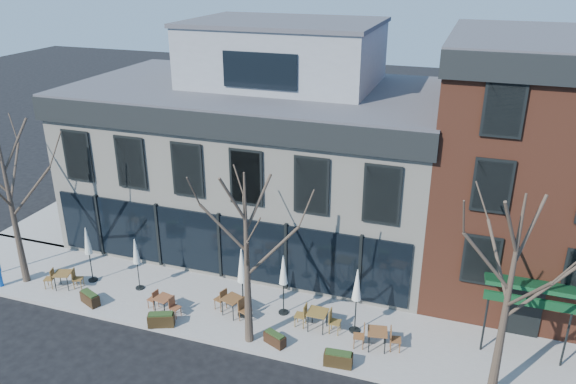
% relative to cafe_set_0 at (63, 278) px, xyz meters
% --- Properties ---
extents(ground, '(120.00, 120.00, 0.00)m').
position_rel_cafe_set_0_xyz_m(ground, '(6.41, 3.12, -0.63)').
color(ground, black).
rests_on(ground, ground).
extents(sidewalk_front, '(33.50, 4.70, 0.15)m').
position_rel_cafe_set_0_xyz_m(sidewalk_front, '(9.66, 0.97, -0.55)').
color(sidewalk_front, gray).
rests_on(sidewalk_front, ground).
extents(sidewalk_side, '(4.50, 12.00, 0.15)m').
position_rel_cafe_set_0_xyz_m(sidewalk_side, '(-4.84, 9.12, -0.55)').
color(sidewalk_side, gray).
rests_on(sidewalk_side, ground).
extents(corner_building, '(18.39, 10.39, 11.10)m').
position_rel_cafe_set_0_xyz_m(corner_building, '(6.49, 8.19, 4.10)').
color(corner_building, beige).
rests_on(corner_building, ground).
extents(red_brick_building, '(8.20, 11.78, 11.18)m').
position_rel_cafe_set_0_xyz_m(red_brick_building, '(19.41, 8.10, 5.01)').
color(red_brick_building, brown).
rests_on(red_brick_building, ground).
extents(tree_corner, '(3.93, 3.98, 7.92)m').
position_rel_cafe_set_0_xyz_m(tree_corner, '(-2.07, -0.08, 3.62)').
color(tree_corner, '#382B21').
rests_on(tree_corner, sidewalk_front).
extents(tree_mid, '(3.50, 3.55, 7.04)m').
position_rel_cafe_set_0_xyz_m(tree_mid, '(9.43, -0.78, 3.16)').
color(tree_mid, '#382B21').
rests_on(tree_mid, sidewalk_front).
extents(tree_right, '(3.72, 3.77, 7.48)m').
position_rel_cafe_set_0_xyz_m(tree_right, '(18.43, -0.78, 3.39)').
color(tree_right, '#382B21').
rests_on(tree_right, sidewalk_front).
extents(cafe_set_0, '(1.81, 0.98, 0.93)m').
position_rel_cafe_set_0_xyz_m(cafe_set_0, '(0.00, 0.00, 0.00)').
color(cafe_set_0, brown).
rests_on(cafe_set_0, sidewalk_front).
extents(cafe_set_2, '(1.72, 0.79, 0.88)m').
position_rel_cafe_set_0_xyz_m(cafe_set_2, '(5.29, -0.20, -0.02)').
color(cafe_set_2, brown).
rests_on(cafe_set_2, sidewalk_front).
extents(cafe_set_3, '(1.93, 1.04, 0.99)m').
position_rel_cafe_set_0_xyz_m(cafe_set_3, '(8.11, 0.57, 0.03)').
color(cafe_set_3, brown).
rests_on(cafe_set_3, sidewalk_front).
extents(cafe_set_4, '(1.93, 0.78, 1.02)m').
position_rel_cafe_set_0_xyz_m(cafe_set_4, '(11.74, 0.77, 0.04)').
color(cafe_set_4, brown).
rests_on(cafe_set_4, sidewalk_front).
extents(cafe_set_5, '(1.91, 0.87, 0.98)m').
position_rel_cafe_set_0_xyz_m(cafe_set_5, '(14.23, 0.35, 0.03)').
color(cafe_set_5, brown).
rests_on(cafe_set_5, sidewalk_front).
extents(umbrella_0, '(0.44, 0.44, 2.73)m').
position_rel_cafe_set_0_xyz_m(umbrella_0, '(0.84, 0.93, 1.45)').
color(umbrella_0, black).
rests_on(umbrella_0, sidewalk_front).
extents(umbrella_1, '(0.40, 0.40, 2.52)m').
position_rel_cafe_set_0_xyz_m(umbrella_1, '(3.28, 1.05, 1.30)').
color(umbrella_1, black).
rests_on(umbrella_1, sidewalk_front).
extents(umbrella_2, '(0.50, 0.50, 3.13)m').
position_rel_cafe_set_0_xyz_m(umbrella_2, '(8.53, 0.69, 1.73)').
color(umbrella_2, black).
rests_on(umbrella_2, sidewalk_front).
extents(umbrella_3, '(0.44, 0.44, 2.76)m').
position_rel_cafe_set_0_xyz_m(umbrella_3, '(10.08, 1.38, 1.47)').
color(umbrella_3, black).
rests_on(umbrella_3, sidewalk_front).
extents(umbrella_4, '(0.45, 0.45, 2.83)m').
position_rel_cafe_set_0_xyz_m(umbrella_4, '(13.19, 1.15, 1.52)').
color(umbrella_4, black).
rests_on(umbrella_4, sidewalk_front).
extents(planter_0, '(1.07, 0.75, 0.56)m').
position_rel_cafe_set_0_xyz_m(planter_0, '(1.93, -0.70, -0.20)').
color(planter_0, black).
rests_on(planter_0, sidewalk_front).
extents(planter_1, '(1.14, 0.79, 0.59)m').
position_rel_cafe_set_0_xyz_m(planter_1, '(5.67, -1.08, -0.18)').
color(planter_1, '#302210').
rests_on(planter_1, sidewalk_front).
extents(planter_2, '(0.98, 0.70, 0.51)m').
position_rel_cafe_set_0_xyz_m(planter_2, '(10.45, -0.69, -0.23)').
color(planter_2, black).
rests_on(planter_2, sidewalk_front).
extents(planter_3, '(1.08, 0.51, 0.59)m').
position_rel_cafe_set_0_xyz_m(planter_3, '(13.07, -1.08, -0.19)').
color(planter_3, '#302310').
rests_on(planter_3, sidewalk_front).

